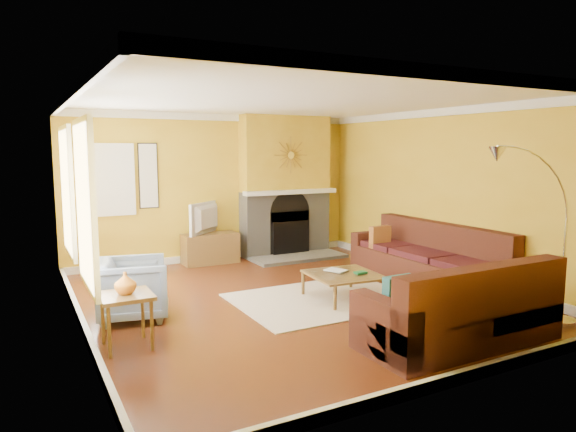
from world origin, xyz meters
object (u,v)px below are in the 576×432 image
sectional_sofa (396,268)px  media_console (210,248)px  coffee_table (344,286)px  side_table (127,321)px  armchair (133,289)px  arc_lamp (534,241)px

sectional_sofa → media_console: size_ratio=4.00×
sectional_sofa → media_console: sectional_sofa is taller
coffee_table → side_table: bearing=-172.3°
media_console → armchair: bearing=-126.8°
media_console → coffee_table: bearing=-74.1°
arc_lamp → media_console: bearing=111.3°
media_console → side_table: (-2.13, -3.43, 0.01)m
media_console → armchair: size_ratio=1.22×
coffee_table → armchair: (-2.73, 0.52, 0.19)m
coffee_table → side_table: size_ratio=1.60×
coffee_table → armchair: 2.79m
sectional_sofa → arc_lamp: bearing=-72.3°
coffee_table → arc_lamp: bearing=-61.4°
sectional_sofa → coffee_table: sectional_sofa is taller
side_table → arc_lamp: bearing=-21.9°
side_table → coffee_table: bearing=7.7°
coffee_table → armchair: armchair is taller
sectional_sofa → side_table: bearing=-179.8°
sectional_sofa → coffee_table: 0.76m
side_table → arc_lamp: 4.50m
side_table → media_console: bearing=58.2°
armchair → sectional_sofa: bearing=-93.1°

